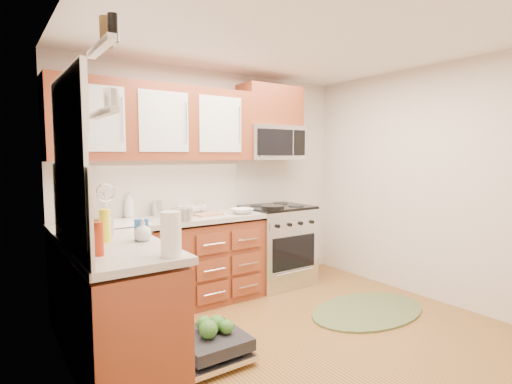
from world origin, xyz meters
TOP-DOWN VIEW (x-y plane):
  - floor at (0.00, 0.00)m, footprint 3.50×3.50m
  - ceiling at (0.00, 0.00)m, footprint 3.50×3.50m
  - wall_back at (0.00, 1.75)m, footprint 3.50×0.04m
  - wall_left at (-1.75, 0.00)m, footprint 0.04×3.50m
  - wall_right at (1.75, 0.00)m, footprint 0.04×3.50m
  - base_cabinet_back at (-0.73, 1.45)m, footprint 2.05×0.60m
  - base_cabinet_left at (-1.45, 0.52)m, footprint 0.60×1.25m
  - countertop_back at (-0.72, 1.44)m, footprint 2.07×0.64m
  - countertop_left at (-1.44, 0.53)m, footprint 0.64×1.27m
  - backsplash_back at (-0.73, 1.74)m, footprint 2.05×0.02m
  - backsplash_left at (-1.74, 0.52)m, footprint 0.02×1.25m
  - upper_cabinets at (-0.73, 1.57)m, footprint 2.05×0.35m
  - cabinet_over_mw at (0.68, 1.57)m, footprint 0.76×0.35m
  - range at (0.68, 1.43)m, footprint 0.76×0.64m
  - microwave at (0.68, 1.55)m, footprint 0.76×0.38m
  - sink at (-1.25, 1.42)m, footprint 0.62×0.50m
  - dishwasher at (-0.86, 0.30)m, footprint 0.70×0.60m
  - window at (-1.74, 0.50)m, footprint 0.03×1.05m
  - window_blind at (-1.71, 0.50)m, footprint 0.02×0.96m
  - shelf_upper at (-1.72, -0.35)m, footprint 0.04×0.40m
  - shelf_lower at (-1.72, -0.35)m, footprint 0.04×0.40m
  - rug at (0.90, 0.23)m, footprint 1.36×0.94m
  - skillet at (0.43, 1.18)m, footprint 0.30×0.30m
  - stock_pot at (-0.63, 1.22)m, footprint 0.20×0.20m
  - cutting_board at (-0.27, 1.38)m, footprint 0.29×0.20m
  - canister at (-0.72, 1.65)m, footprint 0.10×0.10m
  - paper_towel_roll at (-1.25, 0.01)m, footprint 0.14×0.14m
  - mustard_bottle at (-1.48, 0.67)m, footprint 0.08×0.08m
  - red_bottle at (-1.62, 0.27)m, footprint 0.07×0.07m
  - wooden_box at (-1.52, 0.93)m, footprint 0.16×0.13m
  - blue_carton at (-1.25, 0.57)m, footprint 0.11×0.08m
  - bowl_a at (0.08, 1.28)m, footprint 0.24×0.24m
  - bowl_b at (-0.38, 1.60)m, footprint 0.29×0.29m
  - cup at (-0.21, 1.65)m, footprint 0.13×0.13m
  - soap_bottle_a at (-1.00, 1.68)m, footprint 0.12×0.12m
  - soap_bottle_b at (-1.41, 0.91)m, footprint 0.09×0.10m
  - soap_bottle_c at (-1.25, 0.54)m, footprint 0.14×0.14m

SIDE VIEW (x-z plane):
  - floor at x=0.00m, z-range 0.00..0.00m
  - rug at x=0.90m, z-range 0.00..0.02m
  - dishwasher at x=-0.86m, z-range 0.00..0.20m
  - base_cabinet_back at x=-0.73m, z-range 0.00..0.85m
  - base_cabinet_left at x=-1.45m, z-range 0.00..0.85m
  - range at x=0.68m, z-range 0.00..0.95m
  - sink at x=-1.25m, z-range 0.67..0.93m
  - countertop_back at x=-0.72m, z-range 0.88..0.93m
  - countertop_left at x=-1.44m, z-range 0.88..0.93m
  - cutting_board at x=-0.27m, z-range 0.93..0.94m
  - bowl_a at x=0.08m, z-range 0.93..0.98m
  - bowl_b at x=-0.38m, z-range 0.93..1.01m
  - cup at x=-0.21m, z-range 0.93..1.01m
  - skillet at x=0.43m, z-range 0.95..1.00m
  - stock_pot at x=-0.63m, z-range 0.93..1.05m
  - wooden_box at x=-1.52m, z-range 0.93..1.06m
  - canister at x=-0.72m, z-range 0.93..1.08m
  - blue_carton at x=-1.25m, z-range 0.93..1.08m
  - soap_bottle_c at x=-1.25m, z-range 0.93..1.09m
  - soap_bottle_b at x=-1.41m, z-range 0.93..1.13m
  - red_bottle at x=-1.62m, z-range 0.93..1.14m
  - mustard_bottle at x=-1.48m, z-range 0.93..1.16m
  - soap_bottle_a at x=-1.00m, z-range 0.93..1.19m
  - paper_towel_roll at x=-1.25m, z-range 0.93..1.21m
  - backsplash_back at x=-0.73m, z-range 0.93..1.49m
  - backsplash_left at x=-1.74m, z-range 0.93..1.49m
  - wall_back at x=0.00m, z-range 0.00..2.50m
  - wall_left at x=-1.75m, z-range 0.00..2.50m
  - wall_right at x=1.75m, z-range 0.00..2.50m
  - window at x=-1.74m, z-range 1.02..2.08m
  - microwave at x=0.68m, z-range 1.50..1.90m
  - shelf_lower at x=-1.72m, z-range 1.74..1.76m
  - upper_cabinets at x=-0.73m, z-range 1.50..2.25m
  - window_blind at x=-1.71m, z-range 1.68..2.08m
  - shelf_upper at x=-1.72m, z-range 2.03..2.06m
  - cabinet_over_mw at x=0.68m, z-range 1.90..2.37m
  - ceiling at x=0.00m, z-range 2.50..2.50m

